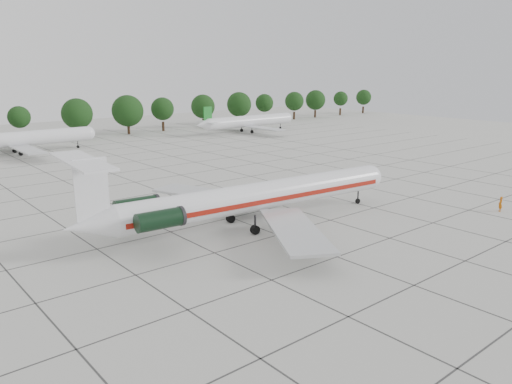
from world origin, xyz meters
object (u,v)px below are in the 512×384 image
main_airliner (247,198)px  bg_airliner_c (20,139)px  bg_airliner_d (249,121)px  ground_crew (500,204)px

main_airliner → bg_airliner_c: main_airliner is taller
main_airliner → bg_airliner_d: size_ratio=1.39×
ground_crew → bg_airliner_d: bearing=-149.9°
main_airliner → bg_airliner_c: 66.27m
ground_crew → bg_airliner_c: bg_airliner_c is taller
main_airliner → bg_airliner_d: bearing=55.8°
bg_airliner_c → bg_airliner_d: (56.85, -2.48, 0.00)m
main_airliner → bg_airliner_d: (52.08, 63.61, -0.35)m
ground_crew → bg_airliner_c: bearing=-110.7°
main_airliner → ground_crew: (27.10, -14.76, -2.34)m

